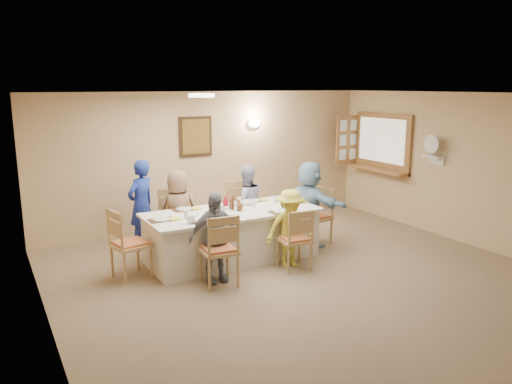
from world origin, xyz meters
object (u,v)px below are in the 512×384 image
diner_back_right (246,204)px  diner_front_right (290,228)px  diner_back_left (178,212)px  diner_right_end (310,204)px  chair_right_end (316,216)px  diner_front_left (215,238)px  condiment_ketchup (225,203)px  chair_left_end (131,243)px  dining_table (232,235)px  chair_front_right (294,238)px  serving_hatch (383,143)px  chair_front_left (218,249)px  desk_fan (433,148)px  chair_back_right (243,211)px  chair_back_left (176,221)px  caregiver (141,205)px

diner_back_right → diner_front_right: (0.00, -1.36, -0.08)m
diner_back_left → diner_right_end: size_ratio=0.94×
chair_right_end → diner_front_left: 2.26m
condiment_ketchup → diner_back_right: bearing=42.8°
chair_right_end → diner_right_end: diner_right_end is taller
chair_right_end → diner_back_left: size_ratio=0.71×
chair_left_end → chair_right_end: size_ratio=1.05×
dining_table → chair_front_right: chair_front_right is taller
chair_front_right → diner_back_left: (-1.20, 1.48, 0.21)m
serving_hatch → chair_front_left: (-4.32, -1.62, -1.01)m
desk_fan → chair_front_right: (-3.01, -0.27, -1.10)m
desk_fan → chair_back_right: (-3.01, 1.33, -1.05)m
chair_front_left → diner_back_right: bearing=-123.5°
chair_back_left → diner_front_left: diner_front_left is taller
chair_back_right → condiment_ketchup: same height
diner_front_right → diner_right_end: (0.82, 0.68, 0.13)m
chair_left_end → serving_hatch: bearing=-92.6°
serving_hatch → dining_table: size_ratio=0.57×
chair_left_end → chair_right_end: bearing=-101.5°
diner_back_left → chair_back_left: bearing=-80.4°
diner_right_end → diner_back_left: bearing=60.3°
desk_fan → chair_front_right: 3.22m
chair_left_end → diner_front_left: diner_front_left is taller
chair_right_end → desk_fan: bearing=66.0°
chair_left_end → desk_fan: bearing=-107.3°
chair_front_left → caregiver: caregiver is taller
chair_back_right → chair_left_end: chair_back_right is taller
diner_back_right → diner_right_end: bearing=146.9°
desk_fan → chair_right_end: 2.39m
diner_back_right → diner_front_right: bearing=96.6°
condiment_ketchup → chair_front_left: bearing=-121.3°
diner_front_left → caregiver: caregiver is taller
serving_hatch → condiment_ketchup: 3.94m
serving_hatch → condiment_ketchup: (-3.81, -0.78, -0.62)m
serving_hatch → chair_front_right: size_ratio=1.65×
chair_front_left → condiment_ketchup: size_ratio=4.05×
chair_left_end → diner_right_end: bearing=-101.5°
serving_hatch → condiment_ketchup: serving_hatch is taller
diner_right_end → caregiver: 2.72m
chair_left_end → condiment_ketchup: condiment_ketchup is taller
diner_back_right → condiment_ketchup: 0.96m
diner_back_right → diner_front_left: 1.81m
condiment_ketchup → chair_back_left: bearing=124.3°
diner_front_left → condiment_ketchup: diner_front_left is taller
diner_front_right → condiment_ketchup: (-0.69, 0.73, 0.31)m
diner_back_left → condiment_ketchup: 0.85m
chair_back_left → diner_back_left: diner_back_left is taller
chair_left_end → diner_front_left: size_ratio=0.81×
dining_table → chair_front_right: bearing=-53.1°
chair_front_left → condiment_ketchup: bearing=-115.8°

